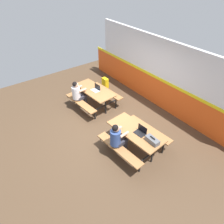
{
  "coord_description": "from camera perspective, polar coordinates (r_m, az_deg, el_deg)",
  "views": [
    {
      "loc": [
        4.43,
        -3.21,
        4.75
      ],
      "look_at": [
        0.0,
        0.11,
        0.55
      ],
      "focal_mm": 32.99,
      "sensor_mm": 36.0,
      "label": 1
    }
  ],
  "objects": [
    {
      "name": "student_nearer",
      "position": [
        7.75,
        -9.37,
        5.2
      ],
      "size": [
        0.38,
        0.53,
        1.21
      ],
      "color": "#2D2D38",
      "rests_on": "ground"
    },
    {
      "name": "ground_plane",
      "position": [
        7.25,
        -0.71,
        -3.86
      ],
      "size": [
        10.0,
        10.0,
        0.02
      ],
      "primitive_type": "cube",
      "color": "#4C3826"
    },
    {
      "name": "picnic_table_right",
      "position": [
        6.09,
        6.48,
        -6.36
      ],
      "size": [
        1.77,
        1.67,
        0.74
      ],
      "color": "#9E6B3D",
      "rests_on": "ground"
    },
    {
      "name": "laptop_dark",
      "position": [
        5.9,
        7.95,
        -5.44
      ],
      "size": [
        0.34,
        0.24,
        0.22
      ],
      "color": "black",
      "rests_on": "picnic_table_right"
    },
    {
      "name": "student_further",
      "position": [
        5.79,
        1.53,
        -7.07
      ],
      "size": [
        0.38,
        0.53,
        1.21
      ],
      "color": "#2D2D38",
      "rests_on": "ground"
    },
    {
      "name": "accent_backdrop",
      "position": [
        7.9,
        13.07,
        9.87
      ],
      "size": [
        8.0,
        0.14,
        2.6
      ],
      "color": "#E55119",
      "rests_on": "ground"
    },
    {
      "name": "laptop_silver",
      "position": [
        7.76,
        -4.45,
        6.34
      ],
      "size": [
        0.34,
        0.24,
        0.22
      ],
      "color": "silver",
      "rests_on": "picnic_table_left"
    },
    {
      "name": "backpack_dark",
      "position": [
        9.33,
        -1.87,
        8.09
      ],
      "size": [
        0.3,
        0.22,
        0.44
      ],
      "color": "yellow",
      "rests_on": "ground"
    },
    {
      "name": "picnic_table_left",
      "position": [
        7.91,
        -4.98,
        5.16
      ],
      "size": [
        1.77,
        1.67,
        0.74
      ],
      "color": "#9E6B3D",
      "rests_on": "ground"
    },
    {
      "name": "toolbox_grey",
      "position": [
        5.67,
        11.11,
        -7.7
      ],
      "size": [
        0.4,
        0.18,
        0.18
      ],
      "color": "#595B60",
      "rests_on": "picnic_table_right"
    }
  ]
}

